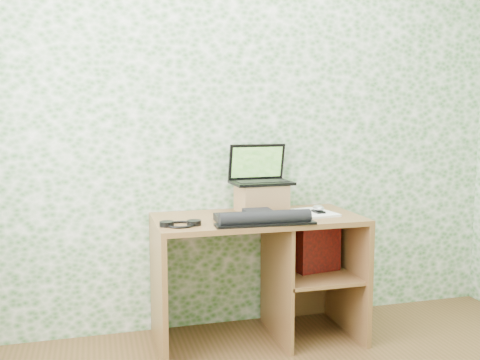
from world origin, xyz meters
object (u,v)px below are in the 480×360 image
object	(u,v)px
keyboard	(261,218)
desk	(268,259)
riser	(261,198)
laptop	(260,174)
notepad	(314,213)

from	to	relation	value
keyboard	desk	bearing A→B (deg)	63.43
desk	riser	distance (m)	0.37
desk	riser	size ratio (longest dim) A/B	4.23
desk	riser	xyz separation A→B (m)	(-0.01, 0.12, 0.35)
riser	laptop	distance (m)	0.15
desk	riser	world-z (taller)	riser
riser	laptop	size ratio (longest dim) A/B	0.77
riser	laptop	world-z (taller)	laptop
laptop	keyboard	distance (m)	0.42
riser	notepad	size ratio (longest dim) A/B	0.97
desk	laptop	bearing A→B (deg)	93.12
riser	laptop	xyz separation A→B (m)	(-0.00, 0.04, 0.14)
riser	notepad	world-z (taller)	riser
keyboard	laptop	bearing A→B (deg)	76.22
riser	keyboard	xyz separation A→B (m)	(-0.10, -0.31, -0.06)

